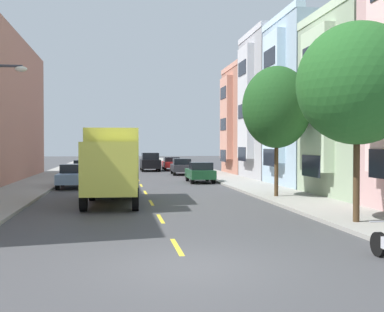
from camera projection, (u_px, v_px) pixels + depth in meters
ground_plane at (137, 178)px, 40.57m from camera, size 160.00×160.00×0.00m
sidewalk_left at (46, 179)px, 37.51m from camera, size 3.20×120.00×0.14m
sidewalk_right at (224, 177)px, 39.67m from camera, size 3.20×120.00×0.14m
lane_centerline_dashes at (140, 182)px, 35.13m from camera, size 0.14×47.20×0.01m
townhouse_third_powder_blue at (363, 105)px, 32.16m from camera, size 12.71×6.68×11.19m
townhouse_fourth_dove_grey at (318, 109)px, 38.92m from camera, size 12.27×6.68×11.71m
townhouse_fifth_terracotta at (291, 123)px, 45.79m from camera, size 12.97×6.68×10.17m
street_tree_nearest at (357, 84)px, 16.17m from camera, size 4.06×4.06×6.71m
street_tree_second at (277, 107)px, 24.38m from camera, size 3.48×3.48×6.59m
delivery_box_truck at (113, 162)px, 22.76m from camera, size 2.65×7.22×3.49m
parked_hatchback_charcoal at (181, 167)px, 44.37m from camera, size 1.86×4.05×1.50m
parked_wagon_silver at (97, 160)px, 63.28m from camera, size 1.89×4.73×1.50m
parked_hatchback_sky at (73, 176)px, 30.86m from camera, size 1.75×4.00×1.50m
parked_wagon_teal at (85, 168)px, 40.06m from camera, size 1.83×4.70×1.50m
parked_hatchback_forest at (200, 172)px, 35.10m from camera, size 1.81×4.03×1.50m
parked_sedan_navy at (90, 165)px, 48.07m from camera, size 1.92×4.55×1.43m
parked_sedan_red at (171, 163)px, 53.01m from camera, size 1.86×4.52×1.43m
moving_black_sedan at (150, 162)px, 50.95m from camera, size 1.95×4.80×1.93m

